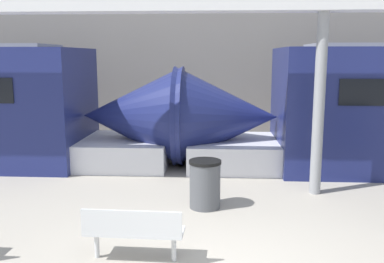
{
  "coord_description": "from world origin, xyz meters",
  "views": [
    {
      "loc": [
        0.16,
        -5.0,
        2.89
      ],
      "look_at": [
        -0.34,
        3.41,
        1.4
      ],
      "focal_mm": 40.0,
      "sensor_mm": 36.0,
      "label": 1
    }
  ],
  "objects": [
    {
      "name": "station_wall",
      "position": [
        0.0,
        9.94,
        2.5
      ],
      "size": [
        56.0,
        0.2,
        5.0
      ],
      "primitive_type": "cube",
      "color": "gray",
      "rests_on": "ground_plane"
    },
    {
      "name": "bench_near",
      "position": [
        -1.0,
        0.62,
        0.49
      ],
      "size": [
        1.42,
        0.49,
        0.81
      ],
      "rotation": [
        0.0,
        0.0,
        -0.03
      ],
      "color": "silver",
      "rests_on": "ground_plane"
    },
    {
      "name": "trash_bin",
      "position": [
        -0.06,
        2.9,
        0.47
      ],
      "size": [
        0.62,
        0.62,
        0.93
      ],
      "color": "#4C4F54",
      "rests_on": "ground_plane"
    },
    {
      "name": "support_column_near",
      "position": [
        2.26,
        3.92,
        1.88
      ],
      "size": [
        0.23,
        0.23,
        3.77
      ],
      "primitive_type": "cylinder",
      "color": "gray",
      "rests_on": "ground_plane"
    },
    {
      "name": "canopy_beam",
      "position": [
        2.26,
        3.92,
        3.91
      ],
      "size": [
        28.0,
        0.6,
        0.28
      ],
      "primitive_type": "cube",
      "color": "silver",
      "rests_on": "support_column_near"
    }
  ]
}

